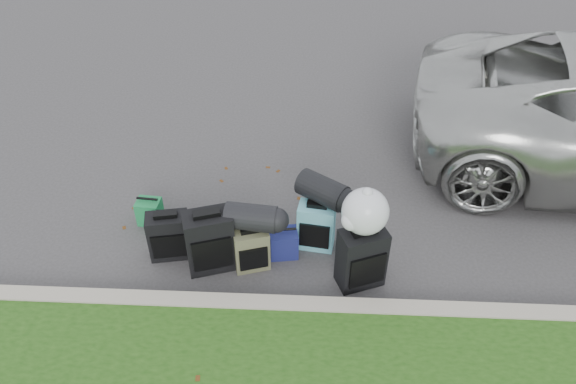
{
  "coord_description": "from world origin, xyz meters",
  "views": [
    {
      "loc": [
        0.12,
        -4.53,
        4.43
      ],
      "look_at": [
        -0.1,
        0.2,
        0.55
      ],
      "focal_mm": 35.0,
      "sensor_mm": 36.0,
      "label": 1
    }
  ],
  "objects_px": {
    "suitcase_teal": "(316,226)",
    "tote_green": "(150,212)",
    "suitcase_large_black_right": "(361,258)",
    "suitcase_small_black": "(169,236)",
    "tote_navy": "(284,243)",
    "suitcase_olive": "(251,249)",
    "suitcase_large_black_left": "(210,241)"
  },
  "relations": [
    {
      "from": "suitcase_olive",
      "to": "tote_green",
      "type": "bearing_deg",
      "value": 135.85
    },
    {
      "from": "suitcase_teal",
      "to": "tote_green",
      "type": "bearing_deg",
      "value": 179.7
    },
    {
      "from": "suitcase_olive",
      "to": "tote_green",
      "type": "relative_size",
      "value": 1.63
    },
    {
      "from": "suitcase_large_black_right",
      "to": "suitcase_large_black_left",
      "type": "bearing_deg",
      "value": 152.73
    },
    {
      "from": "tote_green",
      "to": "tote_navy",
      "type": "distance_m",
      "value": 1.64
    },
    {
      "from": "suitcase_teal",
      "to": "suitcase_large_black_right",
      "type": "distance_m",
      "value": 0.69
    },
    {
      "from": "tote_navy",
      "to": "tote_green",
      "type": "bearing_deg",
      "value": 155.55
    },
    {
      "from": "suitcase_small_black",
      "to": "tote_navy",
      "type": "distance_m",
      "value": 1.23
    },
    {
      "from": "suitcase_teal",
      "to": "suitcase_olive",
      "type": "bearing_deg",
      "value": -144.39
    },
    {
      "from": "suitcase_large_black_left",
      "to": "tote_green",
      "type": "distance_m",
      "value": 1.07
    },
    {
      "from": "suitcase_large_black_right",
      "to": "tote_green",
      "type": "xyz_separation_m",
      "value": [
        -2.38,
        0.82,
        -0.19
      ]
    },
    {
      "from": "suitcase_large_black_left",
      "to": "suitcase_teal",
      "type": "distance_m",
      "value": 1.16
    },
    {
      "from": "suitcase_olive",
      "to": "suitcase_teal",
      "type": "distance_m",
      "value": 0.76
    },
    {
      "from": "suitcase_large_black_right",
      "to": "suitcase_small_black",
      "type": "bearing_deg",
      "value": 150.05
    },
    {
      "from": "suitcase_small_black",
      "to": "suitcase_large_black_right",
      "type": "height_order",
      "value": "suitcase_large_black_right"
    },
    {
      "from": "suitcase_olive",
      "to": "suitcase_large_black_right",
      "type": "relative_size",
      "value": 0.72
    },
    {
      "from": "suitcase_large_black_left",
      "to": "tote_navy",
      "type": "distance_m",
      "value": 0.81
    },
    {
      "from": "suitcase_olive",
      "to": "tote_navy",
      "type": "height_order",
      "value": "suitcase_olive"
    },
    {
      "from": "suitcase_large_black_right",
      "to": "suitcase_teal",
      "type": "bearing_deg",
      "value": 109.91
    },
    {
      "from": "suitcase_olive",
      "to": "suitcase_large_black_right",
      "type": "height_order",
      "value": "suitcase_large_black_right"
    },
    {
      "from": "suitcase_olive",
      "to": "tote_navy",
      "type": "distance_m",
      "value": 0.39
    },
    {
      "from": "suitcase_small_black",
      "to": "tote_green",
      "type": "distance_m",
      "value": 0.63
    },
    {
      "from": "suitcase_small_black",
      "to": "tote_green",
      "type": "bearing_deg",
      "value": 113.77
    },
    {
      "from": "suitcase_teal",
      "to": "tote_green",
      "type": "distance_m",
      "value": 1.95
    },
    {
      "from": "suitcase_small_black",
      "to": "tote_green",
      "type": "height_order",
      "value": "suitcase_small_black"
    },
    {
      "from": "suitcase_small_black",
      "to": "suitcase_olive",
      "type": "xyz_separation_m",
      "value": [
        0.89,
        -0.13,
        -0.02
      ]
    },
    {
      "from": "suitcase_teal",
      "to": "suitcase_large_black_right",
      "type": "bearing_deg",
      "value": -40.11
    },
    {
      "from": "suitcase_teal",
      "to": "suitcase_large_black_right",
      "type": "relative_size",
      "value": 0.82
    },
    {
      "from": "suitcase_olive",
      "to": "suitcase_teal",
      "type": "relative_size",
      "value": 0.88
    },
    {
      "from": "tote_green",
      "to": "suitcase_olive",
      "type": "bearing_deg",
      "value": -22.43
    },
    {
      "from": "suitcase_small_black",
      "to": "suitcase_teal",
      "type": "distance_m",
      "value": 1.58
    },
    {
      "from": "tote_navy",
      "to": "suitcase_teal",
      "type": "bearing_deg",
      "value": 15.64
    }
  ]
}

